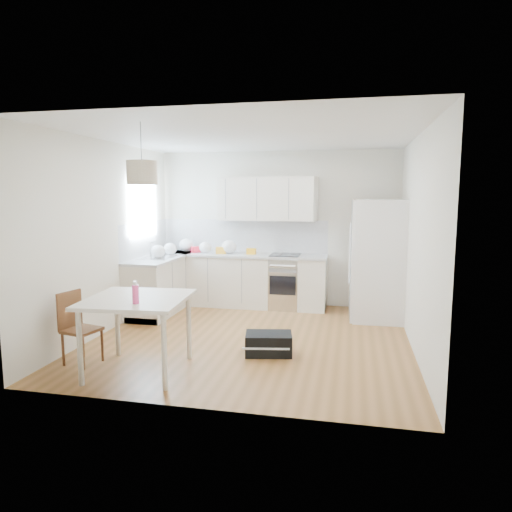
{
  "coord_description": "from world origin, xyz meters",
  "views": [
    {
      "loc": [
        1.31,
        -5.87,
        1.96
      ],
      "look_at": [
        -0.02,
        0.4,
        1.08
      ],
      "focal_mm": 32.0,
      "sensor_mm": 36.0,
      "label": 1
    }
  ],
  "objects_px": {
    "dining_table": "(137,306)",
    "refrigerator": "(378,260)",
    "dining_chair": "(82,328)",
    "gym_bag": "(269,344)"
  },
  "relations": [
    {
      "from": "dining_table",
      "to": "gym_bag",
      "type": "bearing_deg",
      "value": 27.96
    },
    {
      "from": "dining_table",
      "to": "dining_chair",
      "type": "bearing_deg",
      "value": 169.29
    },
    {
      "from": "gym_bag",
      "to": "dining_table",
      "type": "bearing_deg",
      "value": -157.8
    },
    {
      "from": "dining_table",
      "to": "dining_chair",
      "type": "distance_m",
      "value": 0.81
    },
    {
      "from": "refrigerator",
      "to": "dining_chair",
      "type": "bearing_deg",
      "value": -142.7
    },
    {
      "from": "dining_table",
      "to": "refrigerator",
      "type": "bearing_deg",
      "value": 41.9
    },
    {
      "from": "refrigerator",
      "to": "dining_table",
      "type": "relative_size",
      "value": 1.64
    },
    {
      "from": "refrigerator",
      "to": "dining_chair",
      "type": "xyz_separation_m",
      "value": [
        -3.43,
        -2.75,
        -0.52
      ]
    },
    {
      "from": "gym_bag",
      "to": "dining_chair",
      "type": "bearing_deg",
      "value": -170.14
    },
    {
      "from": "dining_table",
      "to": "dining_chair",
      "type": "height_order",
      "value": "dining_chair"
    }
  ]
}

